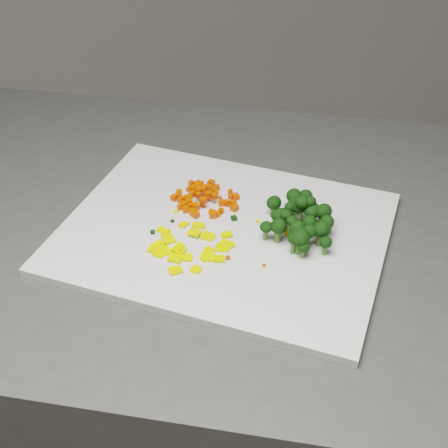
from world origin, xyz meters
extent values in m
cube|color=#40403E|center=(0.34, 0.56, 0.45)|extent=(1.32, 1.14, 0.90)
cube|color=silver|center=(0.38, 0.49, 0.91)|extent=(0.62, 0.58, 0.01)
cube|color=#E83802|center=(0.33, 0.55, 0.92)|extent=(0.01, 0.01, 0.01)
cube|color=#E83802|center=(0.35, 0.56, 0.92)|extent=(0.01, 0.01, 0.01)
cube|color=#E83802|center=(0.40, 0.57, 0.92)|extent=(0.01, 0.01, 0.01)
cube|color=#E83802|center=(0.36, 0.62, 0.92)|extent=(0.01, 0.01, 0.01)
cube|color=#E83802|center=(0.36, 0.62, 0.92)|extent=(0.01, 0.01, 0.01)
cube|color=#E83802|center=(0.32, 0.56, 0.92)|extent=(0.01, 0.01, 0.01)
cube|color=#E83802|center=(0.36, 0.59, 0.93)|extent=(0.01, 0.01, 0.01)
cube|color=#E83802|center=(0.36, 0.59, 0.93)|extent=(0.01, 0.01, 0.01)
cube|color=#E83802|center=(0.37, 0.58, 0.92)|extent=(0.01, 0.01, 0.01)
cube|color=#E83802|center=(0.35, 0.58, 0.93)|extent=(0.01, 0.01, 0.01)
cube|color=#E83802|center=(0.36, 0.53, 0.92)|extent=(0.01, 0.01, 0.01)
cube|color=#E83802|center=(0.34, 0.56, 0.92)|extent=(0.01, 0.01, 0.01)
cube|color=#E83802|center=(0.32, 0.56, 0.92)|extent=(0.01, 0.01, 0.01)
cube|color=#E83802|center=(0.34, 0.55, 0.92)|extent=(0.01, 0.01, 0.01)
cube|color=#E83802|center=(0.36, 0.62, 0.92)|extent=(0.01, 0.01, 0.01)
cube|color=#E83802|center=(0.37, 0.53, 0.92)|extent=(0.01, 0.01, 0.01)
cube|color=#E83802|center=(0.36, 0.60, 0.92)|extent=(0.01, 0.01, 0.01)
cube|color=#E83802|center=(0.35, 0.61, 0.92)|extent=(0.01, 0.01, 0.01)
cube|color=#E83802|center=(0.40, 0.55, 0.92)|extent=(0.01, 0.01, 0.01)
cube|color=#E83802|center=(0.37, 0.59, 0.92)|extent=(0.01, 0.01, 0.01)
cube|color=#E83802|center=(0.33, 0.55, 0.92)|extent=(0.01, 0.01, 0.01)
cube|color=#E83802|center=(0.37, 0.60, 0.92)|extent=(0.01, 0.01, 0.01)
cube|color=#E83802|center=(0.32, 0.59, 0.92)|extent=(0.01, 0.01, 0.01)
cube|color=#E83802|center=(0.34, 0.56, 0.92)|extent=(0.01, 0.01, 0.01)
cube|color=#E83802|center=(0.33, 0.57, 0.92)|extent=(0.01, 0.01, 0.01)
cube|color=#E83802|center=(0.33, 0.56, 0.92)|extent=(0.01, 0.01, 0.01)
cube|color=#E83802|center=(0.33, 0.58, 0.92)|extent=(0.01, 0.01, 0.01)
cube|color=#E83802|center=(0.32, 0.55, 0.92)|extent=(0.01, 0.01, 0.01)
cube|color=#E83802|center=(0.38, 0.54, 0.92)|extent=(0.01, 0.01, 0.01)
cube|color=#E83802|center=(0.33, 0.58, 0.92)|extent=(0.01, 0.01, 0.01)
cube|color=#E83802|center=(0.36, 0.58, 0.92)|extent=(0.01, 0.01, 0.01)
cube|color=#E83802|center=(0.34, 0.53, 0.92)|extent=(0.01, 0.01, 0.01)
cube|color=#E83802|center=(0.35, 0.61, 0.92)|extent=(0.01, 0.01, 0.01)
cube|color=#E83802|center=(0.35, 0.62, 0.92)|extent=(0.01, 0.01, 0.01)
cube|color=#E83802|center=(0.34, 0.59, 0.92)|extent=(0.01, 0.01, 0.01)
cube|color=#E83802|center=(0.37, 0.53, 0.92)|extent=(0.01, 0.01, 0.01)
cube|color=#E83802|center=(0.37, 0.56, 0.93)|extent=(0.01, 0.01, 0.01)
cube|color=#E83802|center=(0.39, 0.56, 0.92)|extent=(0.01, 0.01, 0.01)
cube|color=#E83802|center=(0.41, 0.59, 0.92)|extent=(0.01, 0.01, 0.01)
cube|color=#E83802|center=(0.37, 0.53, 0.92)|extent=(0.01, 0.01, 0.01)
cube|color=#E83802|center=(0.41, 0.57, 0.92)|extent=(0.01, 0.01, 0.01)
cube|color=#E83802|center=(0.37, 0.57, 0.93)|extent=(0.01, 0.01, 0.01)
cube|color=#E83802|center=(0.36, 0.56, 0.93)|extent=(0.01, 0.01, 0.01)
cube|color=#E83802|center=(0.32, 0.57, 0.92)|extent=(0.01, 0.01, 0.01)
cube|color=#E83802|center=(0.36, 0.62, 0.92)|extent=(0.01, 0.01, 0.01)
cube|color=#E83802|center=(0.36, 0.54, 0.92)|extent=(0.01, 0.01, 0.01)
cube|color=#E83802|center=(0.32, 0.60, 0.92)|extent=(0.01, 0.01, 0.01)
cube|color=#E83802|center=(0.34, 0.61, 0.92)|extent=(0.01, 0.01, 0.01)
cube|color=#E83802|center=(0.39, 0.56, 0.92)|extent=(0.01, 0.01, 0.01)
cube|color=#E83802|center=(0.40, 0.54, 0.92)|extent=(0.01, 0.01, 0.01)
cube|color=#E83802|center=(0.32, 0.59, 0.92)|extent=(0.01, 0.01, 0.01)
cube|color=#E83802|center=(0.38, 0.62, 0.92)|extent=(0.01, 0.01, 0.01)
cube|color=#E83802|center=(0.36, 0.62, 0.92)|extent=(0.01, 0.01, 0.01)
cube|color=#E83802|center=(0.38, 0.59, 0.93)|extent=(0.01, 0.01, 0.01)
cube|color=#E83802|center=(0.34, 0.54, 0.92)|extent=(0.01, 0.01, 0.01)
cube|color=#E83802|center=(0.36, 0.62, 0.92)|extent=(0.01, 0.01, 0.01)
cube|color=#E83802|center=(0.35, 0.58, 0.93)|extent=(0.01, 0.01, 0.01)
cube|color=#E83802|center=(0.32, 0.58, 0.92)|extent=(0.01, 0.01, 0.01)
cube|color=#E83802|center=(0.37, 0.60, 0.92)|extent=(0.01, 0.01, 0.01)
cube|color=#E83802|center=(0.31, 0.59, 0.92)|extent=(0.01, 0.01, 0.01)
cube|color=#E83802|center=(0.39, 0.60, 0.92)|extent=(0.01, 0.01, 0.01)
cube|color=#E83802|center=(0.38, 0.58, 0.92)|extent=(0.01, 0.01, 0.01)
cube|color=yellow|center=(0.32, 0.52, 0.92)|extent=(0.02, 0.02, 0.01)
cube|color=yellow|center=(0.29, 0.49, 0.92)|extent=(0.02, 0.02, 0.01)
cube|color=yellow|center=(0.38, 0.48, 0.92)|extent=(0.02, 0.02, 0.01)
cube|color=yellow|center=(0.35, 0.48, 0.92)|extent=(0.02, 0.02, 0.01)
cube|color=yellow|center=(0.30, 0.45, 0.92)|extent=(0.02, 0.02, 0.01)
cube|color=yellow|center=(0.30, 0.46, 0.92)|extent=(0.02, 0.02, 0.01)
cube|color=yellow|center=(0.33, 0.49, 0.92)|extent=(0.02, 0.02, 0.01)
cube|color=yellow|center=(0.32, 0.41, 0.92)|extent=(0.02, 0.02, 0.01)
cube|color=yellow|center=(0.34, 0.51, 0.92)|extent=(0.02, 0.02, 0.01)
cube|color=yellow|center=(0.26, 0.47, 0.92)|extent=(0.02, 0.02, 0.01)
cube|color=yellow|center=(0.35, 0.43, 0.91)|extent=(0.02, 0.02, 0.01)
cube|color=yellow|center=(0.29, 0.41, 0.92)|extent=(0.02, 0.02, 0.01)
cube|color=yellow|center=(0.30, 0.46, 0.92)|extent=(0.01, 0.02, 0.00)
cube|color=yellow|center=(0.36, 0.45, 0.91)|extent=(0.02, 0.02, 0.00)
cube|color=yellow|center=(0.37, 0.45, 0.91)|extent=(0.03, 0.03, 0.01)
cube|color=yellow|center=(0.27, 0.45, 0.91)|extent=(0.02, 0.02, 0.01)
cube|color=yellow|center=(0.28, 0.46, 0.91)|extent=(0.02, 0.02, 0.01)
cube|color=yellow|center=(0.34, 0.43, 0.91)|extent=(0.03, 0.02, 0.00)
cube|color=yellow|center=(0.37, 0.45, 0.92)|extent=(0.02, 0.02, 0.01)
cube|color=yellow|center=(0.27, 0.47, 0.92)|extent=(0.02, 0.03, 0.01)
cube|color=yellow|center=(0.27, 0.48, 0.92)|extent=(0.02, 0.02, 0.01)
cube|color=yellow|center=(0.34, 0.44, 0.91)|extent=(0.02, 0.02, 0.01)
cube|color=yellow|center=(0.34, 0.43, 0.92)|extent=(0.02, 0.02, 0.01)
cube|color=yellow|center=(0.38, 0.45, 0.91)|extent=(0.02, 0.02, 0.01)
cube|color=yellow|center=(0.28, 0.51, 0.92)|extent=(0.02, 0.02, 0.01)
cube|color=yellow|center=(0.31, 0.44, 0.92)|extent=(0.01, 0.02, 0.01)
cube|color=yellow|center=(0.35, 0.48, 0.92)|extent=(0.02, 0.02, 0.01)
cube|color=yellow|center=(0.29, 0.44, 0.92)|extent=(0.03, 0.03, 0.01)
cube|color=yellow|center=(0.30, 0.44, 0.91)|extent=(0.02, 0.01, 0.01)
cube|color=yellow|center=(0.45, 0.48, 0.92)|extent=(0.01, 0.01, 0.01)
cube|color=yellow|center=(0.45, 0.49, 0.92)|extent=(0.01, 0.01, 0.01)
cube|color=black|center=(0.27, 0.51, 0.92)|extent=(0.01, 0.01, 0.00)
cube|color=yellow|center=(0.47, 0.50, 0.92)|extent=(0.01, 0.01, 0.01)
cube|color=#E83802|center=(0.41, 0.40, 0.91)|extent=(0.01, 0.01, 0.00)
cube|color=black|center=(0.30, 0.53, 0.91)|extent=(0.01, 0.01, 0.00)
cube|color=black|center=(0.40, 0.51, 0.92)|extent=(0.01, 0.01, 0.01)
cube|color=yellow|center=(0.43, 0.50, 0.91)|extent=(0.01, 0.01, 0.00)
cube|color=yellow|center=(0.31, 0.55, 0.91)|extent=(0.01, 0.01, 0.00)
cube|color=#E83802|center=(0.39, 0.57, 0.91)|extent=(0.01, 0.01, 0.00)
cube|color=#E83802|center=(0.35, 0.59, 0.92)|extent=(0.01, 0.01, 0.00)
cube|color=yellow|center=(0.47, 0.46, 0.92)|extent=(0.01, 0.01, 0.01)
cube|color=#E83802|center=(0.40, 0.55, 0.92)|extent=(0.01, 0.01, 0.00)
cube|color=#E83802|center=(0.37, 0.42, 0.92)|extent=(0.01, 0.01, 0.00)
cube|color=yellow|center=(0.33, 0.56, 0.91)|extent=(0.01, 0.01, 0.00)
camera|label=1|loc=(0.21, -0.25, 1.51)|focal=50.00mm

